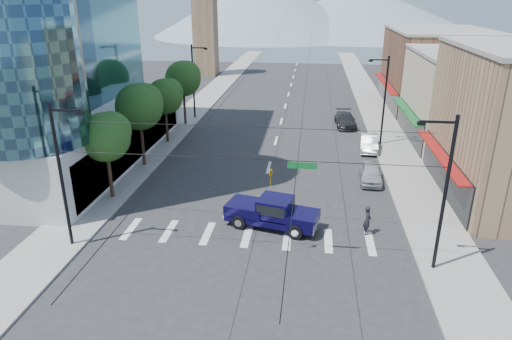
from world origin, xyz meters
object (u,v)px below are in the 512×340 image
object	(u,v)px
pickup_truck	(272,212)
pedestrian	(367,220)
parked_car_mid	(369,143)
parked_car_far	(345,120)
parked_car_near	(371,173)

from	to	relation	value
pickup_truck	pedestrian	xyz separation A→B (m)	(6.22, -0.26, -0.11)
pickup_truck	parked_car_mid	xyz separation A→B (m)	(8.15, 17.05, -0.33)
parked_car_mid	pedestrian	bearing A→B (deg)	-92.24
pickup_truck	pedestrian	distance (m)	6.22
pedestrian	parked_car_far	distance (m)	25.94
pedestrian	parked_car_far	xyz separation A→B (m)	(0.14, 25.94, -0.20)
pickup_truck	parked_car_near	xyz separation A→B (m)	(7.45, 8.82, -0.35)
pickup_truck	parked_car_mid	world-z (taller)	pickup_truck
parked_car_near	parked_car_mid	world-z (taller)	parked_car_mid
pickup_truck	parked_car_near	bearing A→B (deg)	63.43
parked_car_mid	parked_car_far	size ratio (longest dim) A/B	0.86
pickup_truck	parked_car_mid	bearing A→B (deg)	78.06
parked_car_far	pickup_truck	bearing A→B (deg)	-107.13
pickup_truck	pedestrian	size ratio (longest dim) A/B	3.32
pedestrian	parked_car_far	size ratio (longest dim) A/B	0.37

